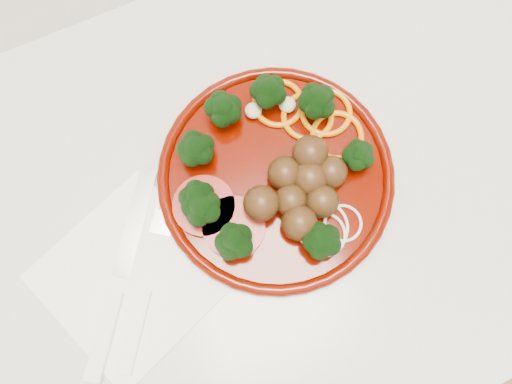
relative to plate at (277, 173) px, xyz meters
name	(u,v)px	position (x,y,z in m)	size (l,w,h in m)	color
counter	(207,270)	(-0.14, -0.01, -0.47)	(2.40, 0.60, 0.90)	silver
plate	(277,173)	(0.00, 0.00, 0.00)	(0.28, 0.28, 0.06)	#470800
napkin	(132,277)	(-0.20, -0.04, -0.02)	(0.18, 0.18, 0.00)	white
knife	(114,299)	(-0.22, -0.05, -0.01)	(0.16, 0.20, 0.01)	silver
fork	(141,308)	(-0.20, -0.07, -0.01)	(0.14, 0.18, 0.01)	white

